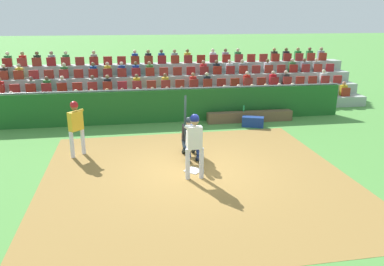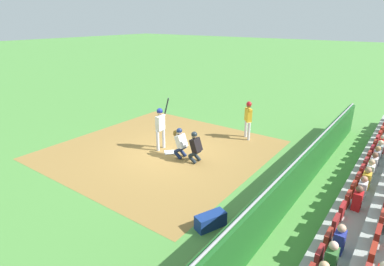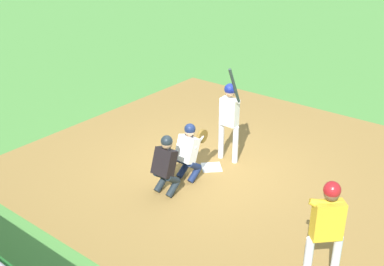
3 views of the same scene
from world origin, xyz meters
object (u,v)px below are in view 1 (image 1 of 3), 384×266
object	(u,v)px
equipment_duffel_bag	(253,122)
on_deck_batter	(76,123)
home_plate_umpire	(189,134)
home_plate_marker	(194,170)
dugout_bench	(250,117)
catcher_crouching	(193,141)
water_bottle_on_bench	(244,108)
batter_at_plate	(194,139)

from	to	relation	value
equipment_duffel_bag	on_deck_batter	distance (m)	7.17
home_plate_umpire	equipment_duffel_bag	size ratio (longest dim) A/B	1.50
home_plate_marker	dugout_bench	world-z (taller)	dugout_bench
home_plate_marker	equipment_duffel_bag	xyz separation A→B (m)	(-3.21, -4.23, 0.19)
catcher_crouching	dugout_bench	world-z (taller)	catcher_crouching
water_bottle_on_bench	home_plate_umpire	bearing A→B (deg)	51.07
home_plate_marker	home_plate_umpire	bearing A→B (deg)	-93.66
equipment_duffel_bag	on_deck_batter	xyz separation A→B (m)	(6.72, 2.34, 0.92)
home_plate_marker	catcher_crouching	distance (m)	0.98
dugout_bench	equipment_duffel_bag	size ratio (longest dim) A/B	4.29
water_bottle_on_bench	equipment_duffel_bag	world-z (taller)	water_bottle_on_bench
batter_at_plate	on_deck_batter	distance (m)	4.21
home_plate_marker	home_plate_umpire	distance (m)	1.59
equipment_duffel_bag	catcher_crouching	bearing A→B (deg)	70.67
home_plate_umpire	dugout_bench	size ratio (longest dim) A/B	0.35
home_plate_marker	catcher_crouching	world-z (taller)	catcher_crouching
water_bottle_on_bench	on_deck_batter	distance (m)	7.35
home_plate_marker	home_plate_umpire	world-z (taller)	home_plate_umpire
catcher_crouching	home_plate_marker	bearing A→B (deg)	81.85
home_plate_marker	on_deck_batter	xyz separation A→B (m)	(3.51, -1.89, 1.11)
equipment_duffel_bag	water_bottle_on_bench	bearing A→B (deg)	-59.44
batter_at_plate	dugout_bench	xyz separation A→B (m)	(-3.40, -5.57, -0.96)
batter_at_plate	on_deck_batter	size ratio (longest dim) A/B	1.28
equipment_duffel_bag	batter_at_plate	bearing A→B (deg)	77.34
on_deck_batter	home_plate_umpire	bearing A→B (deg)	172.66
home_plate_umpire	water_bottle_on_bench	size ratio (longest dim) A/B	4.95
catcher_crouching	water_bottle_on_bench	bearing A→B (deg)	-123.80
batter_at_plate	dugout_bench	bearing A→B (deg)	-121.40
dugout_bench	on_deck_batter	bearing A→B (deg)	24.64
home_plate_umpire	equipment_duffel_bag	distance (m)	4.22
catcher_crouching	on_deck_batter	distance (m)	3.83
water_bottle_on_bench	dugout_bench	bearing A→B (deg)	160.73
batter_at_plate	equipment_duffel_bag	bearing A→B (deg)	-124.51
home_plate_umpire	equipment_duffel_bag	bearing A→B (deg)	-138.04
dugout_bench	on_deck_batter	xyz separation A→B (m)	(6.84, 3.14, 0.91)
batter_at_plate	catcher_crouching	bearing A→B (deg)	-97.94
batter_at_plate	home_plate_umpire	size ratio (longest dim) A/B	1.79
dugout_bench	equipment_duffel_bag	world-z (taller)	dugout_bench
dugout_bench	water_bottle_on_bench	size ratio (longest dim) A/B	14.14
home_plate_marker	dugout_bench	distance (m)	6.03
home_plate_marker	batter_at_plate	xyz separation A→B (m)	(0.07, 0.54, 1.17)
home_plate_marker	catcher_crouching	size ratio (longest dim) A/B	0.34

